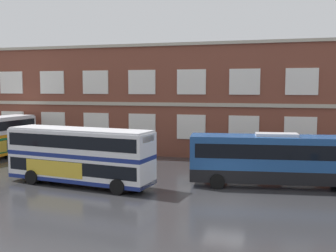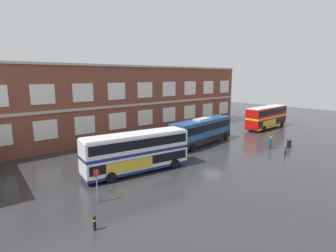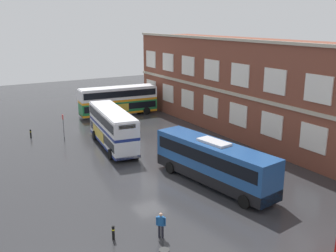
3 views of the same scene
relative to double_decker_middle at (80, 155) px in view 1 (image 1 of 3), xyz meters
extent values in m
plane|color=#2B2B2D|center=(10.56, 0.83, -2.15)|extent=(120.00, 120.00, 0.00)
cube|color=brown|center=(7.96, 16.83, 3.38)|extent=(51.22, 8.00, 11.06)
cube|color=#B2A893|center=(7.96, 12.75, 3.16)|extent=(51.22, 0.16, 0.36)
cube|color=#B2A893|center=(7.96, 12.78, 9.06)|extent=(51.22, 0.28, 0.30)
cube|color=silver|center=(-15.09, 12.77, 0.95)|extent=(2.87, 0.12, 2.43)
cube|color=silver|center=(-9.96, 12.77, 0.95)|extent=(2.87, 0.12, 2.43)
cube|color=silver|center=(-4.84, 12.77, 0.95)|extent=(2.87, 0.12, 2.43)
cube|color=silver|center=(0.28, 12.77, 0.95)|extent=(2.87, 0.12, 2.43)
cube|color=silver|center=(5.40, 12.77, 0.95)|extent=(2.87, 0.12, 2.43)
cube|color=silver|center=(10.52, 12.77, 0.95)|extent=(2.87, 0.12, 2.43)
cube|color=silver|center=(15.65, 12.77, 0.95)|extent=(2.87, 0.12, 2.43)
cube|color=silver|center=(-15.09, 12.77, 5.37)|extent=(2.87, 0.12, 2.43)
cube|color=silver|center=(-9.96, 12.77, 5.37)|extent=(2.87, 0.12, 2.43)
cube|color=silver|center=(-4.84, 12.77, 5.37)|extent=(2.87, 0.12, 2.43)
cube|color=silver|center=(0.28, 12.77, 5.37)|extent=(2.87, 0.12, 2.43)
cube|color=silver|center=(5.40, 12.77, 5.37)|extent=(2.87, 0.12, 2.43)
cube|color=silver|center=(10.52, 12.77, 5.37)|extent=(2.87, 0.12, 2.43)
cube|color=silver|center=(15.65, 12.77, 5.37)|extent=(2.87, 0.12, 2.43)
cube|color=yellow|center=(-12.74, 11.84, 1.45)|extent=(1.66, 0.20, 0.40)
cylinder|color=black|center=(-11.61, 10.12, -1.63)|extent=(0.41, 1.06, 1.04)
cylinder|color=black|center=(-14.15, 10.34, -1.63)|extent=(0.41, 1.06, 1.04)
cube|color=silver|center=(0.00, 0.00, -0.92)|extent=(11.24, 3.99, 1.75)
cube|color=black|center=(0.00, 0.00, -0.71)|extent=(10.81, 3.97, 0.90)
cube|color=navy|center=(0.00, 0.00, 0.10)|extent=(11.24, 3.99, 0.30)
cube|color=silver|center=(0.00, 0.00, 1.03)|extent=(11.24, 3.99, 1.55)
cube|color=black|center=(0.00, 0.00, 1.10)|extent=(10.81, 3.97, 0.90)
cube|color=navy|center=(0.00, 0.00, -1.66)|extent=(11.24, 4.01, 0.28)
cube|color=silver|center=(0.00, 0.00, 1.86)|extent=(11.01, 3.86, 0.12)
cube|color=gold|center=(-1.48, -1.10, -0.84)|extent=(4.80, 0.67, 1.10)
cube|color=yellow|center=(5.42, -0.73, 1.45)|extent=(0.28, 1.65, 0.40)
cylinder|color=black|center=(3.64, -1.77, -1.63)|extent=(1.07, 0.46, 1.04)
cylinder|color=black|center=(3.98, 0.75, -1.63)|extent=(1.07, 0.46, 1.04)
cylinder|color=black|center=(-3.44, -0.82, -1.63)|extent=(1.07, 0.46, 1.04)
cylinder|color=black|center=(-3.10, 1.70, -1.63)|extent=(1.07, 0.46, 1.04)
cube|color=navy|center=(13.59, 3.26, -0.15)|extent=(12.23, 4.15, 3.20)
cube|color=black|center=(13.59, 3.26, 0.49)|extent=(11.53, 4.09, 1.00)
cube|color=black|center=(13.59, 3.26, -1.30)|extent=(12.24, 4.17, 0.90)
cube|color=silver|center=(13.59, 3.26, 1.55)|extent=(3.03, 1.65, 0.20)
cylinder|color=black|center=(9.72, 1.45, -1.63)|extent=(1.07, 0.46, 1.04)
cylinder|color=black|center=(9.38, 3.97, -1.63)|extent=(1.07, 0.46, 1.04)
camera|label=1|loc=(13.68, -25.50, 4.87)|focal=42.61mm
camera|label=2|loc=(-14.80, -21.79, 7.57)|focal=28.57mm
camera|label=3|loc=(37.90, -15.34, 11.15)|focal=41.90mm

